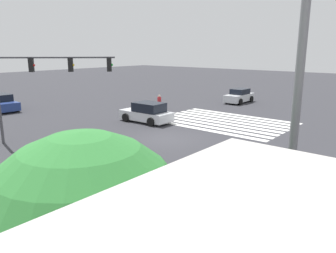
{
  "coord_description": "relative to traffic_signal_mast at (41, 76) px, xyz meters",
  "views": [
    {
      "loc": [
        -13.72,
        16.38,
        5.97
      ],
      "look_at": [
        0.0,
        0.0,
        0.88
      ],
      "focal_mm": 35.0,
      "sensor_mm": 36.0,
      "label": 1
    }
  ],
  "objects": [
    {
      "name": "ground_plane",
      "position": [
        -5.67,
        -5.67,
        -4.29
      ],
      "size": [
        146.63,
        146.63,
        0.0
      ],
      "primitive_type": "plane",
      "color": "#333338"
    },
    {
      "name": "crosswalk_markings",
      "position": [
        -5.67,
        -12.84,
        -4.29
      ],
      "size": [
        10.87,
        7.25,
        0.01
      ],
      "rotation": [
        0.0,
        0.0,
        1.57
      ],
      "color": "silver",
      "rests_on": "ground_plane"
    },
    {
      "name": "traffic_signal_mast",
      "position": [
        0.0,
        0.0,
        0.0
      ],
      "size": [
        5.35,
        5.35,
        5.7
      ],
      "rotation": [
        0.0,
        0.0,
        -2.36
      ],
      "color": "#47474C",
      "rests_on": "ground_plane"
    },
    {
      "name": "car_0",
      "position": [
        -0.91,
        -8.64,
        -3.51
      ],
      "size": [
        4.57,
        2.31,
        1.67
      ],
      "rotation": [
        0.0,
        0.0,
        0.03
      ],
      "color": "silver",
      "rests_on": "ground_plane"
    },
    {
      "name": "car_1",
      "position": [
        13.71,
        -3.18,
        -3.54
      ],
      "size": [
        4.72,
        2.35,
        1.64
      ],
      "rotation": [
        0.0,
        0.0,
        3.08
      ],
      "color": "navy",
      "rests_on": "ground_plane"
    },
    {
      "name": "car_2",
      "position": [
        -1.93,
        -22.76,
        -3.55
      ],
      "size": [
        1.97,
        4.21,
        1.58
      ],
      "rotation": [
        0.0,
        0.0,
        1.57
      ],
      "color": "silver",
      "rests_on": "ground_plane"
    },
    {
      "name": "pedestrian",
      "position": [
        1.57,
        -13.0,
        -3.4
      ],
      "size": [
        0.41,
        0.41,
        1.61
      ],
      "rotation": [
        0.0,
        0.0,
        2.35
      ],
      "color": "#232842",
      "rests_on": "ground_plane"
    },
    {
      "name": "street_light_pole_a",
      "position": [
        -17.4,
        4.64,
        1.35
      ],
      "size": [
        0.8,
        0.36,
        9.62
      ],
      "color": "slate",
      "rests_on": "ground_plane"
    },
    {
      "name": "tree_corner_a",
      "position": [
        -15.58,
        8.09,
        -1.18
      ],
      "size": [
        3.4,
        3.4,
        4.83
      ],
      "color": "brown",
      "rests_on": "ground_plane"
    }
  ]
}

